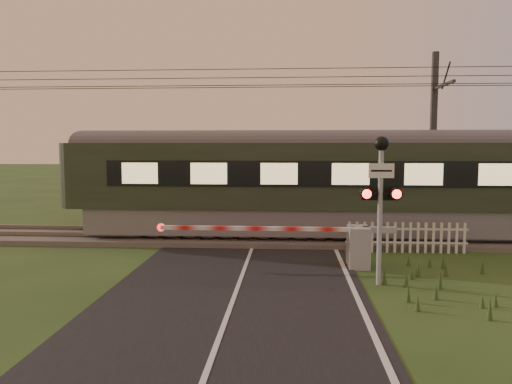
# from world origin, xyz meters

# --- Properties ---
(ground) EXTENTS (160.00, 160.00, 0.00)m
(ground) POSITION_xyz_m (0.00, 0.00, 0.00)
(ground) COLOR #243C17
(ground) RESTS_ON ground
(road) EXTENTS (6.00, 140.00, 0.03)m
(road) POSITION_xyz_m (0.02, -0.23, 0.01)
(road) COLOR black
(road) RESTS_ON ground
(track_bed) EXTENTS (140.00, 3.40, 0.39)m
(track_bed) POSITION_xyz_m (0.00, 6.50, 0.07)
(track_bed) COLOR #47423D
(track_bed) RESTS_ON ground
(overhead_wires) EXTENTS (120.00, 0.62, 0.62)m
(overhead_wires) POSITION_xyz_m (0.00, 6.50, 5.72)
(overhead_wires) COLOR black
(overhead_wires) RESTS_ON ground
(boom_gate) EXTENTS (6.77, 0.89, 1.18)m
(boom_gate) POSITION_xyz_m (2.87, 2.61, 0.64)
(boom_gate) COLOR gray
(boom_gate) RESTS_ON ground
(crossing_signal) EXTENTS (0.92, 0.37, 3.63)m
(crossing_signal) POSITION_xyz_m (3.42, 0.84, 2.50)
(crossing_signal) COLOR gray
(crossing_signal) RESTS_ON ground
(picket_fence) EXTENTS (3.84, 0.08, 0.98)m
(picket_fence) POSITION_xyz_m (4.95, 4.60, 0.50)
(picket_fence) COLOR silver
(picket_fence) RESTS_ON ground
(catenary_mast) EXTENTS (0.22, 2.46, 7.03)m
(catenary_mast) POSITION_xyz_m (6.85, 8.72, 3.65)
(catenary_mast) COLOR #2D2D30
(catenary_mast) RESTS_ON ground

